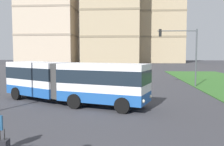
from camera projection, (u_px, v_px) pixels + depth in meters
articulated_bus at (71, 81)px, 18.25m from camera, size 11.67×7.14×3.00m
traffic_light_far_right at (184, 47)px, 27.02m from camera, size 4.31×0.28×6.35m
apartment_tower_centre at (156, 2)px, 100.09m from camera, size 21.23×17.08×48.54m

